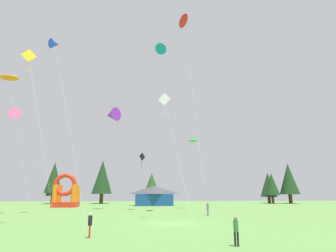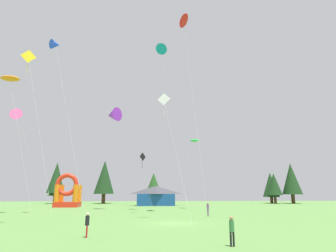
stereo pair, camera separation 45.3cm
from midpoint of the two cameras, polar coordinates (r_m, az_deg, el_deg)
ground_plane at (r=28.30m, az=0.60°, el=-18.42°), size 120.00×120.00×0.00m
kite_black_diamond at (r=40.67m, az=-5.49°, el=-6.16°), size 2.01×0.73×7.87m
kite_pink_delta at (r=45.30m, az=-27.78°, el=1.77°), size 6.52×2.11×13.95m
kite_orange_parafoil at (r=41.39m, az=-28.85°, el=8.22°), size 5.99×1.57×17.03m
kite_red_parafoil at (r=46.42m, az=2.71°, el=19.75°), size 2.02×10.02×28.38m
kite_yellow_diamond at (r=31.12m, az=-25.84°, el=11.80°), size 4.77×2.29×15.69m
kite_green_parafoil at (r=50.43m, az=4.69°, el=-2.86°), size 2.85×4.51×11.80m
kite_teal_delta at (r=49.04m, az=-2.01°, el=14.51°), size 7.75×3.05×26.26m
kite_white_diamond at (r=32.95m, az=-1.02°, el=4.88°), size 2.81×4.91×13.38m
kite_purple_delta at (r=49.58m, az=-11.19°, el=2.15°), size 3.19×3.81×16.43m
kite_blue_delta at (r=44.75m, az=-21.47°, el=14.64°), size 7.88×7.82×23.49m
person_left_edge at (r=20.39m, az=-15.59°, el=-17.69°), size 0.30×0.30×1.54m
person_near_camera at (r=36.24m, az=7.37°, el=-15.55°), size 0.31×0.31×1.57m
person_far_side at (r=17.10m, az=12.33°, el=-18.91°), size 0.31×0.31×1.55m
inflatable_blue_arch at (r=58.42m, az=-19.53°, el=-12.44°), size 4.33×3.54×6.10m
festival_tent at (r=61.09m, az=-2.92°, el=-13.41°), size 7.56×3.18×3.91m
tree_row_0 at (r=76.72m, az=-21.66°, el=-10.94°), size 3.19×3.19×6.05m
tree_row_1 at (r=74.91m, az=-21.50°, el=-9.35°), size 4.03×4.03×9.57m
tree_row_2 at (r=73.36m, az=-12.86°, el=-9.69°), size 4.78×4.78×10.17m
tree_row_3 at (r=70.87m, az=-3.39°, el=-10.94°), size 3.37×3.37×7.10m
tree_row_4 at (r=77.03m, az=18.76°, el=-10.79°), size 3.93×3.93×7.31m
tree_row_5 at (r=75.75m, az=19.39°, el=-10.65°), size 3.48×3.48×7.12m
tree_row_6 at (r=77.99m, az=22.31°, el=-9.52°), size 4.64×4.64×9.50m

